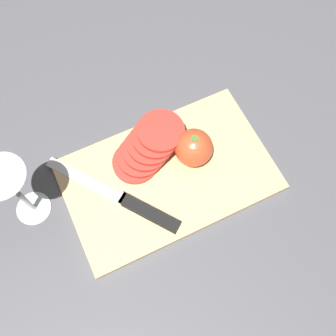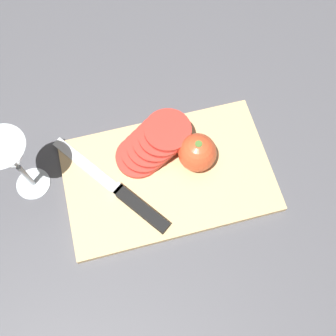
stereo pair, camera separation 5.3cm
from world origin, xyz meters
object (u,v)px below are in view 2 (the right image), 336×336
at_px(knife, 131,201).
at_px(tomato_slice_stack_near, 153,144).
at_px(whole_tomato, 197,153).
at_px(wine_glass, 11,159).

height_order(knife, tomato_slice_stack_near, tomato_slice_stack_near).
height_order(whole_tomato, tomato_slice_stack_near, whole_tomato).
bearing_deg(knife, whole_tomato, -105.99).
relative_size(whole_tomato, tomato_slice_stack_near, 0.48).
bearing_deg(knife, wine_glass, 27.19).
bearing_deg(whole_tomato, wine_glass, -6.72).
distance_m(whole_tomato, knife, 0.15).
relative_size(whole_tomato, knife, 0.31).
distance_m(wine_glass, tomato_slice_stack_near, 0.25).
bearing_deg(wine_glass, tomato_slice_stack_near, -178.68).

